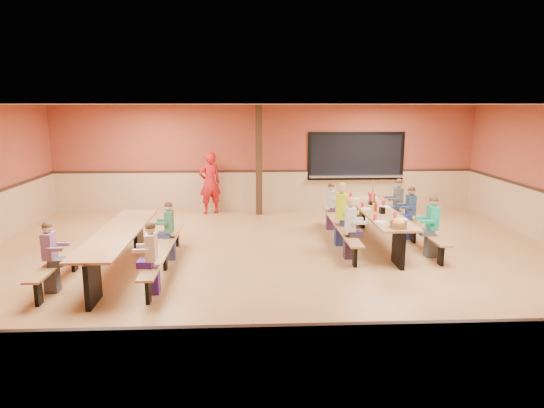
{
  "coord_description": "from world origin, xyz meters",
  "views": [
    {
      "loc": [
        -0.47,
        -8.79,
        2.99
      ],
      "look_at": [
        -0.04,
        0.18,
        1.15
      ],
      "focal_mm": 32.0,
      "sensor_mm": 36.0,
      "label": 1
    }
  ],
  "objects": [
    {
      "name": "ground",
      "position": [
        0.0,
        0.0,
        0.0
      ],
      "size": [
        12.0,
        12.0,
        0.0
      ],
      "primitive_type": "plane",
      "color": "#A16D3D",
      "rests_on": "ground"
    },
    {
      "name": "room_envelope",
      "position": [
        0.0,
        0.0,
        0.69
      ],
      "size": [
        12.04,
        10.04,
        3.02
      ],
      "color": "#98402C",
      "rests_on": "ground"
    },
    {
      "name": "kitchen_pass_through",
      "position": [
        2.6,
        4.96,
        1.49
      ],
      "size": [
        2.78,
        0.28,
        1.38
      ],
      "color": "black",
      "rests_on": "ground"
    },
    {
      "name": "structural_post",
      "position": [
        -0.2,
        4.4,
        1.5
      ],
      "size": [
        0.18,
        0.18,
        3.0
      ],
      "primitive_type": "cube",
      "color": "black",
      "rests_on": "ground"
    },
    {
      "name": "cafeteria_table_main",
      "position": [
        2.33,
        1.4,
        0.53
      ],
      "size": [
        1.91,
        3.7,
        0.74
      ],
      "color": "#9E6D3E",
      "rests_on": "ground"
    },
    {
      "name": "cafeteria_table_second",
      "position": [
        -2.86,
        -0.15,
        0.53
      ],
      "size": [
        1.91,
        3.7,
        0.74
      ],
      "color": "#9E6D3E",
      "rests_on": "ground"
    },
    {
      "name": "seated_child_white_left",
      "position": [
        1.51,
        0.35,
        0.61
      ],
      "size": [
        0.37,
        0.3,
        1.21
      ],
      "primitive_type": null,
      "color": "silver",
      "rests_on": "ground"
    },
    {
      "name": "seated_adult_yellow",
      "position": [
        1.51,
        1.29,
        0.67
      ],
      "size": [
        0.44,
        0.36,
        1.35
      ],
      "primitive_type": null,
      "color": "#C0CD10",
      "rests_on": "ground"
    },
    {
      "name": "seated_child_grey_left",
      "position": [
        1.51,
        2.64,
        0.56
      ],
      "size": [
        0.33,
        0.27,
        1.12
      ],
      "primitive_type": null,
      "color": "#BCBCBC",
      "rests_on": "ground"
    },
    {
      "name": "seated_child_teal_right",
      "position": [
        3.16,
        0.38,
        0.61
      ],
      "size": [
        0.37,
        0.31,
        1.22
      ],
      "primitive_type": null,
      "color": "#15926F",
      "rests_on": "ground"
    },
    {
      "name": "seated_child_navy_right",
      "position": [
        3.16,
        1.69,
        0.59
      ],
      "size": [
        0.36,
        0.29,
        1.19
      ],
      "primitive_type": null,
      "color": "navy",
      "rests_on": "ground"
    },
    {
      "name": "seated_child_char_right",
      "position": [
        3.16,
        2.63,
        0.61
      ],
      "size": [
        0.37,
        0.3,
        1.21
      ],
      "primitive_type": null,
      "color": "#454B4E",
      "rests_on": "ground"
    },
    {
      "name": "seated_child_purple_sec",
      "position": [
        -3.68,
        -1.17,
        0.58
      ],
      "size": [
        0.35,
        0.28,
        1.16
      ],
      "primitive_type": null,
      "color": "#7F547A",
      "rests_on": "ground"
    },
    {
      "name": "seated_child_green_sec",
      "position": [
        -2.03,
        0.44,
        0.57
      ],
      "size": [
        0.34,
        0.27,
        1.14
      ],
      "primitive_type": null,
      "color": "#2E6447",
      "rests_on": "ground"
    },
    {
      "name": "seated_child_tan_sec",
      "position": [
        -2.03,
        -1.32,
        0.58
      ],
      "size": [
        0.35,
        0.28,
        1.16
      ],
      "primitive_type": null,
      "color": "beige",
      "rests_on": "ground"
    },
    {
      "name": "standing_woman",
      "position": [
        -1.56,
        4.55,
        0.86
      ],
      "size": [
        0.74,
        0.63,
        1.72
      ],
      "primitive_type": "imported",
      "rotation": [
        0.0,
        0.0,
        3.55
      ],
      "color": "#B61416",
      "rests_on": "ground"
    },
    {
      "name": "punch_pitcher",
      "position": [
        2.4,
        2.22,
        0.85
      ],
      "size": [
        0.16,
        0.16,
        0.22
      ],
      "primitive_type": "cylinder",
      "color": "red",
      "rests_on": "cafeteria_table_main"
    },
    {
      "name": "chip_bowl",
      "position": [
        2.3,
        -0.16,
        0.81
      ],
      "size": [
        0.32,
        0.32,
        0.15
      ],
      "primitive_type": null,
      "color": "orange",
      "rests_on": "cafeteria_table_main"
    },
    {
      "name": "napkin_dispenser",
      "position": [
        2.34,
        1.09,
        0.8
      ],
      "size": [
        0.1,
        0.14,
        0.13
      ],
      "primitive_type": "cube",
      "color": "black",
      "rests_on": "cafeteria_table_main"
    },
    {
      "name": "condiment_mustard",
      "position": [
        2.22,
        1.34,
        0.82
      ],
      "size": [
        0.06,
        0.06,
        0.17
      ],
      "primitive_type": "cylinder",
      "color": "yellow",
      "rests_on": "cafeteria_table_main"
    },
    {
      "name": "condiment_ketchup",
      "position": [
        2.25,
        1.3,
        0.82
      ],
      "size": [
        0.06,
        0.06,
        0.17
      ],
      "primitive_type": "cylinder",
      "color": "#B2140F",
      "rests_on": "cafeteria_table_main"
    },
    {
      "name": "table_paddle",
      "position": [
        2.36,
        2.02,
        0.88
      ],
      "size": [
        0.16,
        0.16,
        0.56
      ],
      "color": "black",
      "rests_on": "cafeteria_table_main"
    },
    {
      "name": "place_settings",
      "position": [
        2.33,
        1.4,
        0.8
      ],
      "size": [
        0.65,
        3.3,
        0.11
      ],
      "primitive_type": null,
      "color": "beige",
      "rests_on": "cafeteria_table_main"
    }
  ]
}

